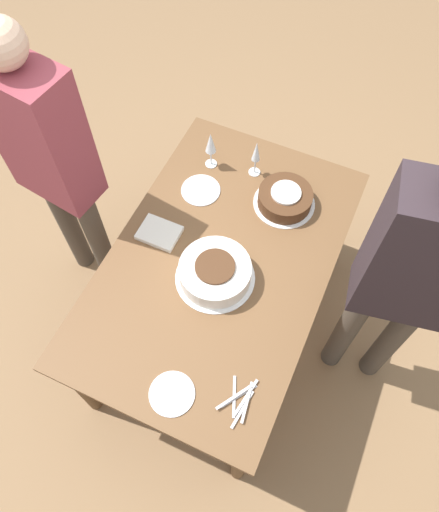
% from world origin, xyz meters
% --- Properties ---
extents(ground_plane, '(12.00, 12.00, 0.00)m').
position_xyz_m(ground_plane, '(0.00, 0.00, 0.00)').
color(ground_plane, '#8E6B47').
extents(dining_table, '(1.58, 1.00, 0.76)m').
position_xyz_m(dining_table, '(0.00, 0.00, 0.66)').
color(dining_table, brown).
rests_on(dining_table, ground_plane).
extents(cake_center_white, '(0.37, 0.37, 0.12)m').
position_xyz_m(cake_center_white, '(-0.09, -0.02, 0.81)').
color(cake_center_white, white).
rests_on(cake_center_white, dining_table).
extents(cake_front_chocolate, '(0.31, 0.31, 0.10)m').
position_xyz_m(cake_front_chocolate, '(0.43, -0.16, 0.80)').
color(cake_front_chocolate, white).
rests_on(cake_front_chocolate, dining_table).
extents(wine_glass_near, '(0.06, 0.06, 0.22)m').
position_xyz_m(wine_glass_near, '(0.56, 0.05, 0.91)').
color(wine_glass_near, silver).
rests_on(wine_glass_near, dining_table).
extents(wine_glass_far, '(0.06, 0.06, 0.22)m').
position_xyz_m(wine_glass_far, '(0.51, 0.28, 0.92)').
color(wine_glass_far, silver).
rests_on(wine_glass_far, dining_table).
extents(dessert_plate_left, '(0.19, 0.19, 0.01)m').
position_xyz_m(dessert_plate_left, '(-0.64, -0.08, 0.76)').
color(dessert_plate_left, silver).
rests_on(dessert_plate_left, dining_table).
extents(dessert_plate_right, '(0.20, 0.20, 0.01)m').
position_xyz_m(dessert_plate_right, '(0.34, 0.26, 0.76)').
color(dessert_plate_right, silver).
rests_on(dessert_plate_right, dining_table).
extents(fork_pile, '(0.22, 0.13, 0.02)m').
position_xyz_m(fork_pile, '(-0.55, -0.34, 0.77)').
color(fork_pile, silver).
rests_on(fork_pile, dining_table).
extents(napkin_stack, '(0.15, 0.19, 0.03)m').
position_xyz_m(napkin_stack, '(0.02, 0.33, 0.77)').
color(napkin_stack, silver).
rests_on(napkin_stack, dining_table).
extents(person_cutting, '(0.28, 0.43, 1.77)m').
position_xyz_m(person_cutting, '(0.09, -0.78, 1.08)').
color(person_cutting, '#4C4238').
rests_on(person_cutting, ground_plane).
extents(person_watching, '(0.27, 0.43, 1.75)m').
position_xyz_m(person_watching, '(0.03, 0.86, 1.06)').
color(person_watching, '#4C4238').
rests_on(person_watching, ground_plane).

